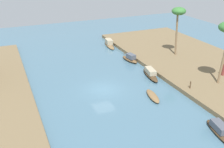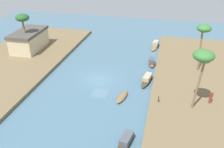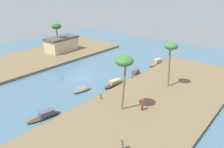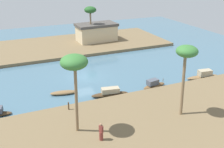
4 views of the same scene
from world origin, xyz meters
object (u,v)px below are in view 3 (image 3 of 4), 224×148
person_by_mooring (142,105)px  sampan_downstream_large (45,115)px  palm_tree_left_near (124,63)px  person_on_near_bank (122,145)px  mooring_post (101,96)px  palm_tree_left_far (171,48)px  palm_tree_right_tall (57,27)px  sampan_near_left_bank (136,73)px  riverside_building (62,44)px  sampan_foreground (82,90)px  sampan_with_red_awning (115,83)px  sampan_midstream (157,62)px

person_by_mooring → sampan_downstream_large: bearing=19.3°
palm_tree_left_near → person_on_near_bank: bearing=-143.4°
mooring_post → palm_tree_left_far: size_ratio=0.12×
sampan_downstream_large → palm_tree_right_tall: size_ratio=0.66×
sampan_near_left_bank → mooring_post: mooring_post is taller
person_by_mooring → riverside_building: 33.53m
person_by_mooring → riverside_building: bearing=-45.2°
mooring_post → sampan_near_left_bank: bearing=9.2°
sampan_near_left_bank → palm_tree_right_tall: bearing=82.8°
sampan_near_left_bank → sampan_foreground: size_ratio=1.04×
sampan_with_red_awning → sampan_near_left_bank: sampan_near_left_bank is taller
sampan_midstream → sampan_downstream_large: (-28.09, 0.83, -0.08)m
sampan_with_red_awning → person_by_mooring: person_by_mooring is taller
sampan_foreground → palm_tree_left_far: (10.09, -10.16, 6.81)m
sampan_near_left_bank → person_on_near_bank: size_ratio=2.19×
sampan_midstream → sampan_foreground: sampan_midstream is taller
sampan_downstream_large → sampan_midstream: bearing=9.8°
person_by_mooring → palm_tree_right_tall: bearing=-43.3°
sampan_near_left_bank → sampan_downstream_large: sampan_near_left_bank is taller
sampan_midstream → person_on_near_bank: 28.95m
sampan_downstream_large → palm_tree_left_far: size_ratio=0.63×
sampan_midstream → palm_tree_left_near: 22.44m
sampan_midstream → person_by_mooring: 20.64m
sampan_downstream_large → riverside_building: size_ratio=0.56×
sampan_downstream_large → palm_tree_right_tall: (18.97, 22.30, 6.32)m
mooring_post → riverside_building: riverside_building is taller
mooring_post → riverside_building: size_ratio=0.10×
sampan_midstream → mooring_post: mooring_post is taller
sampan_near_left_bank → palm_tree_right_tall: palm_tree_right_tall is taller
person_on_near_bank → riverside_building: size_ratio=0.19×
sampan_near_left_bank → person_by_mooring: bearing=-151.0°
sampan_with_red_awning → palm_tree_left_far: size_ratio=0.64×
sampan_midstream → mooring_post: 20.34m
sampan_with_red_awning → palm_tree_left_near: size_ratio=0.62×
sampan_near_left_bank → sampan_foreground: (-11.39, 2.86, -0.24)m
palm_tree_right_tall → palm_tree_left_far: bearing=-91.0°
sampan_downstream_large → sampan_foreground: bearing=25.1°
sampan_near_left_bank → palm_tree_right_tall: size_ratio=0.50×
sampan_foreground → person_by_mooring: size_ratio=2.00×
sampan_downstream_large → person_on_near_bank: (1.30, -11.78, 0.80)m
mooring_post → palm_tree_right_tall: palm_tree_right_tall is taller
riverside_building → sampan_with_red_awning: bearing=-108.5°
person_by_mooring → person_on_near_bank: bearing=82.7°
sampan_with_red_awning → riverside_building: bearing=83.9°
sampan_midstream → riverside_building: (-7.86, 23.35, 1.89)m
palm_tree_left_far → sampan_foreground: bearing=134.8°
sampan_near_left_bank → mooring_post: (-11.92, -1.93, 0.49)m
sampan_with_red_awning → sampan_foreground: bearing=161.9°
sampan_midstream → palm_tree_left_near: size_ratio=0.67×
sampan_downstream_large → person_on_near_bank: size_ratio=2.88×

